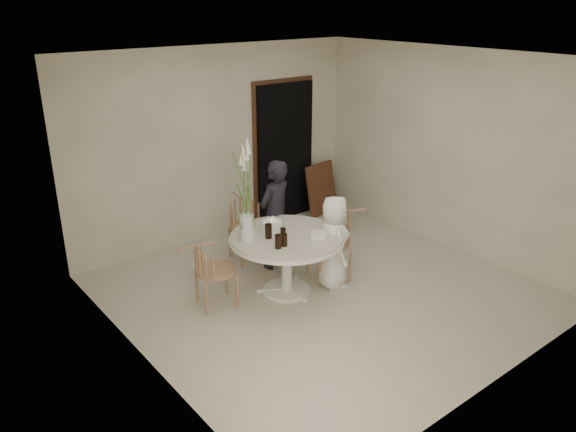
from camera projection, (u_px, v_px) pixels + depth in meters
ground at (323, 290)px, 6.72m from camera, size 4.50×4.50×0.00m
room_shell at (326, 160)px, 6.13m from camera, size 4.50×4.50×4.50m
doorway at (285, 153)px, 8.60m from camera, size 1.00×0.10×2.10m
door_trim at (283, 148)px, 8.61m from camera, size 1.12×0.03×2.22m
table at (287, 244)px, 6.47m from camera, size 1.33×1.33×0.73m
picture_frame at (321, 189)px, 8.98m from camera, size 0.64×0.27×0.82m
chair_far at (244, 219)px, 7.44m from camera, size 0.50×0.53×0.82m
chair_right at (339, 234)px, 6.88m from camera, size 0.62×0.59×0.87m
chair_left at (206, 266)px, 6.20m from camera, size 0.52×0.50×0.79m
girl at (275, 215)px, 7.10m from camera, size 0.59×0.46×1.42m
boy at (334, 242)px, 6.64m from camera, size 0.57×0.66×1.14m
birthday_cake at (272, 225)px, 6.56m from camera, size 0.23×0.23×0.16m
cola_tumbler_a at (278, 241)px, 6.08m from camera, size 0.08×0.08×0.16m
cola_tumbler_b at (284, 240)px, 6.13m from camera, size 0.08×0.08×0.14m
cola_tumbler_c at (268, 231)px, 6.33m from camera, size 0.10×0.10×0.17m
cola_tumbler_d at (283, 234)px, 6.29m from camera, size 0.07×0.07×0.14m
plate_stack at (319, 235)px, 6.39m from camera, size 0.23×0.23×0.05m
flower_vase at (246, 201)px, 6.15m from camera, size 0.16×0.16×1.19m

